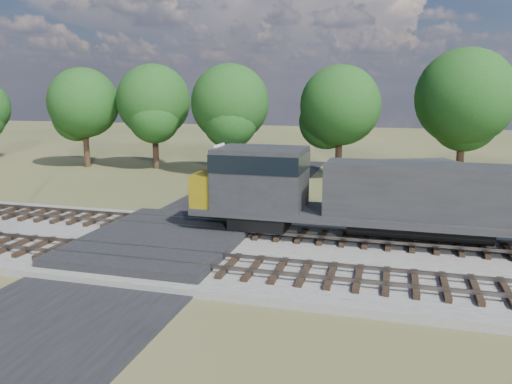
% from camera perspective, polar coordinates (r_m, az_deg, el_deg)
% --- Properties ---
extents(ground, '(160.00, 160.00, 0.00)m').
position_cam_1_polar(ground, '(23.18, -10.98, -6.61)').
color(ground, '#3E4324').
rests_on(ground, ground).
extents(ballast_bed, '(140.00, 10.00, 0.30)m').
position_cam_1_polar(ballast_bed, '(21.34, 14.77, -7.97)').
color(ballast_bed, gray).
rests_on(ballast_bed, ground).
extents(road, '(7.00, 60.00, 0.08)m').
position_cam_1_polar(road, '(23.17, -10.98, -6.52)').
color(road, black).
rests_on(road, ground).
extents(crossing_panel, '(7.00, 9.00, 0.62)m').
position_cam_1_polar(crossing_panel, '(23.51, -10.47, -5.53)').
color(crossing_panel, '#262628').
rests_on(crossing_panel, ground).
extents(track_near, '(140.00, 2.60, 0.33)m').
position_cam_1_polar(track_near, '(20.11, -5.50, -8.06)').
color(track_near, black).
rests_on(track_near, ballast_bed).
extents(track_far, '(140.00, 2.60, 0.33)m').
position_cam_1_polar(track_far, '(24.62, -1.35, -4.31)').
color(track_far, black).
rests_on(track_far, ballast_bed).
extents(crossing_signal_far, '(1.64, 0.39, 4.07)m').
position_cam_1_polar(crossing_signal_far, '(29.05, 2.46, 0.74)').
color(crossing_signal_far, silver).
rests_on(crossing_signal_far, ground).
extents(equipment_shed, '(6.04, 6.04, 3.10)m').
position_cam_1_polar(equipment_shed, '(29.81, 18.71, 0.17)').
color(equipment_shed, '#4D2A21').
rests_on(equipment_shed, ground).
extents(treeline, '(79.72, 11.47, 11.88)m').
position_cam_1_polar(treeline, '(40.23, 17.84, 9.94)').
color(treeline, black).
rests_on(treeline, ground).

